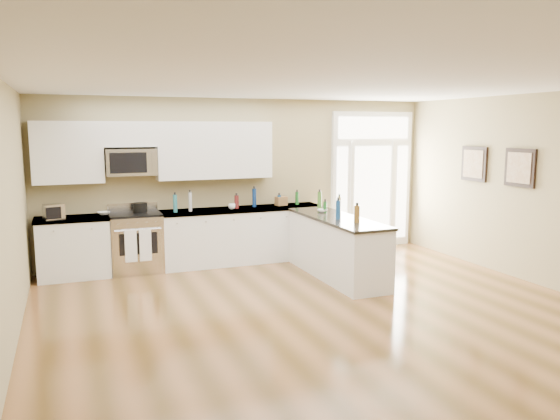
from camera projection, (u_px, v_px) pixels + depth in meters
name	position (u px, v px, depth m)	size (l,w,h in m)	color
ground	(354.00, 334.00, 6.12)	(8.00, 8.00, 0.00)	brown
room_shell	(357.00, 183.00, 5.86)	(8.00, 8.00, 8.00)	tan
back_cabinet_left	(74.00, 249.00, 8.42)	(1.10, 0.66, 0.94)	white
back_cabinet_right	(242.00, 237.00, 9.40)	(2.85, 0.66, 0.94)	white
peninsula_cabinet	(336.00, 249.00, 8.45)	(0.69, 2.32, 0.94)	white
upper_cabinet_left	(68.00, 152.00, 8.33)	(1.04, 0.33, 0.95)	white
upper_cabinet_right	(215.00, 150.00, 9.16)	(1.94, 0.33, 0.95)	white
upper_cabinet_short	(130.00, 134.00, 8.62)	(0.82, 0.33, 0.40)	white
microwave	(131.00, 162.00, 8.65)	(0.78, 0.41, 0.42)	silver
entry_door	(372.00, 180.00, 10.49)	(1.70, 0.10, 2.60)	white
wall_art_near	(474.00, 164.00, 9.14)	(0.05, 0.58, 0.58)	black
wall_art_far	(520.00, 168.00, 8.22)	(0.05, 0.58, 0.58)	black
kitchen_range	(136.00, 242.00, 8.75)	(0.80, 0.71, 1.08)	silver
stockpot	(140.00, 207.00, 8.74)	(0.23, 0.23, 0.17)	black
toaster_oven	(54.00, 212.00, 8.11)	(0.27, 0.22, 0.23)	silver
cardboard_box	(281.00, 201.00, 9.63)	(0.19, 0.14, 0.16)	brown
bowl_left	(104.00, 213.00, 8.60)	(0.19, 0.19, 0.05)	white
bowl_peninsula	(322.00, 211.00, 8.84)	(0.17, 0.17, 0.05)	white
cup_counter	(232.00, 206.00, 9.18)	(0.12, 0.12, 0.09)	white
counter_bottles	(283.00, 204.00, 8.86)	(2.38, 2.13, 0.32)	#19591E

